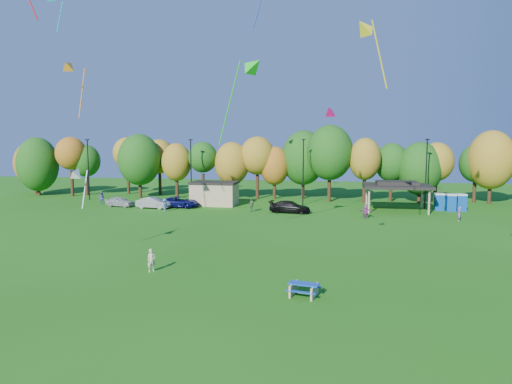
% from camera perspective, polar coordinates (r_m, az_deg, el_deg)
% --- Properties ---
extents(ground, '(160.00, 160.00, 0.00)m').
position_cam_1_polar(ground, '(24.90, -6.46, -14.17)').
color(ground, '#19600F').
rests_on(ground, ground).
extents(tree_line, '(93.57, 10.55, 11.15)m').
position_cam_1_polar(tree_line, '(68.34, 3.75, 3.95)').
color(tree_line, black).
rests_on(tree_line, ground).
extents(lamp_posts, '(64.50, 0.25, 9.09)m').
position_cam_1_polar(lamp_posts, '(62.61, 5.92, 2.79)').
color(lamp_posts, black).
rests_on(lamp_posts, ground).
extents(utility_building, '(6.30, 4.30, 3.25)m').
position_cam_1_polar(utility_building, '(63.01, -5.20, -0.16)').
color(utility_building, tan).
rests_on(utility_building, ground).
extents(pavilion, '(8.20, 6.20, 3.77)m').
position_cam_1_polar(pavilion, '(59.99, 17.18, 0.78)').
color(pavilion, tan).
rests_on(pavilion, ground).
extents(porta_potties, '(3.75, 1.65, 2.18)m').
position_cam_1_polar(porta_potties, '(62.56, 23.13, -1.19)').
color(porta_potties, '#0B4194').
rests_on(porta_potties, ground).
extents(picnic_table, '(1.98, 1.75, 0.74)m').
position_cam_1_polar(picnic_table, '(26.47, 6.00, -11.92)').
color(picnic_table, tan).
rests_on(picnic_table, ground).
extents(kite_flyer, '(0.67, 0.66, 1.55)m').
position_cam_1_polar(kite_flyer, '(31.71, -12.93, -8.32)').
color(kite_flyer, beige).
rests_on(kite_flyer, ground).
extents(car_a, '(4.26, 2.34, 1.37)m').
position_cam_1_polar(car_a, '(64.07, -16.63, -1.15)').
color(car_a, '#BABABA').
rests_on(car_a, ground).
extents(car_b, '(4.65, 2.08, 1.48)m').
position_cam_1_polar(car_b, '(61.18, -12.70, -1.33)').
color(car_b, '#929297').
rests_on(car_b, ground).
extents(car_c, '(5.33, 2.74, 1.44)m').
position_cam_1_polar(car_c, '(61.48, -9.52, -1.25)').
color(car_c, '#0D104F').
rests_on(car_c, ground).
extents(car_d, '(5.21, 2.51, 1.46)m').
position_cam_1_polar(car_d, '(56.19, 4.25, -1.87)').
color(car_d, black).
rests_on(car_d, ground).
extents(far_person_0, '(0.81, 1.13, 1.59)m').
position_cam_1_polar(far_person_0, '(58.27, -11.34, -1.62)').
color(far_person_0, '#4F69AF').
rests_on(far_person_0, ground).
extents(far_person_1, '(0.49, 0.64, 1.56)m').
position_cam_1_polar(far_person_1, '(55.10, 24.05, -2.51)').
color(far_person_1, '#B657B9').
rests_on(far_person_1, ground).
extents(far_person_2, '(0.96, 0.84, 1.67)m').
position_cam_1_polar(far_person_2, '(67.69, -18.74, -0.71)').
color(far_person_2, '#4B489F').
rests_on(far_person_2, ground).
extents(far_person_3, '(1.50, 0.49, 1.61)m').
position_cam_1_polar(far_person_3, '(53.38, 13.54, -2.38)').
color(far_person_3, '#983F84').
rests_on(far_person_3, ground).
extents(far_person_4, '(1.00, 1.04, 1.73)m').
position_cam_1_polar(far_person_4, '(56.80, -0.60, -1.63)').
color(far_person_4, '#537447').
rests_on(far_person_4, ground).
extents(kite_5, '(1.03, 2.12, 3.40)m').
position_cam_1_polar(kite_5, '(36.17, -21.49, 2.22)').
color(kite_5, white).
extents(kite_10, '(1.09, 1.28, 1.12)m').
position_cam_1_polar(kite_10, '(31.69, 9.21, 10.00)').
color(kite_10, '#C40A5F').
extents(kite_11, '(2.95, 2.75, 5.53)m').
position_cam_1_polar(kite_11, '(37.04, 13.37, 19.37)').
color(kite_11, yellow).
extents(kite_12, '(1.35, 3.21, 5.39)m').
position_cam_1_polar(kite_12, '(44.97, -22.24, 14.30)').
color(kite_12, orange).
extents(kite_13, '(4.20, 2.86, 7.49)m').
position_cam_1_polar(kite_13, '(38.51, -0.31, 15.45)').
color(kite_13, '#19C01D').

